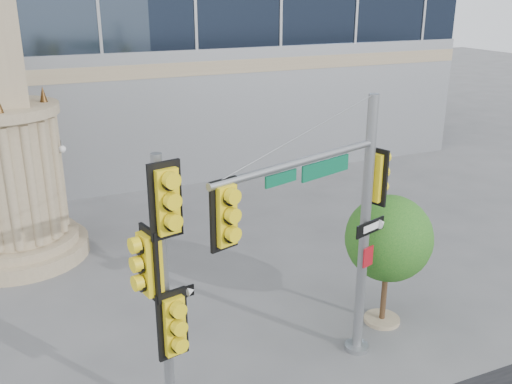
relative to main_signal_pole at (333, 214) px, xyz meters
name	(u,v)px	position (x,y,z in m)	size (l,w,h in m)	color
ground	(308,363)	(-0.29, 0.35, -3.94)	(120.00, 120.00, 0.00)	#545456
main_signal_pole	(333,214)	(0.00, 0.00, 0.00)	(4.76, 1.94, 6.35)	slate
secondary_signal_pole	(164,278)	(-3.82, -0.30, -0.57)	(1.06, 0.76, 5.74)	slate
street_tree	(389,241)	(2.45, 1.17, -1.59)	(2.29, 2.24, 3.57)	gray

